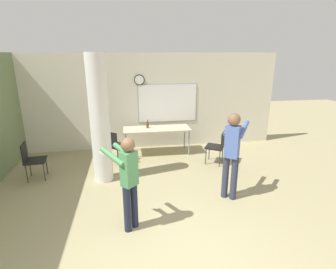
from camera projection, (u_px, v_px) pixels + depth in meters
wall_back at (145, 102)px, 7.77m from camera, size 8.00×0.15×2.80m
support_pillar at (100, 120)px, 5.62m from camera, size 0.42×0.42×2.80m
folding_table at (157, 130)px, 7.40m from camera, size 1.87×0.70×0.75m
bottle_on_table at (148, 125)px, 7.40m from camera, size 0.07×0.07×0.23m
chair_table_left at (115, 144)px, 6.82m from camera, size 0.62×0.62×0.87m
chair_by_left_wall at (32, 158)px, 5.90m from camera, size 0.49×0.49×0.87m
chair_mid_room at (218, 145)px, 6.76m from camera, size 0.60×0.60×0.87m
person_playing_front at (128, 177)px, 4.08m from camera, size 0.60×0.61×1.57m
person_playing_side at (232, 149)px, 4.99m from camera, size 0.63×0.70×1.73m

